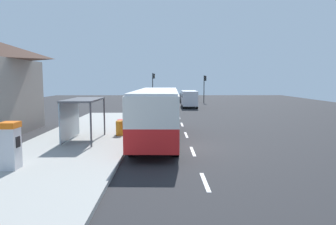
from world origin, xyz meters
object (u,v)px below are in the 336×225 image
(ticket_machine, at_px, (11,145))
(bus, at_px, (157,112))
(sedan_near, at_px, (185,98))
(white_van, at_px, (189,98))
(traffic_light_near_side, at_px, (205,84))
(recycling_bin_red, at_px, (121,126))
(traffic_light_far_side, at_px, (153,83))
(bus_shelter, at_px, (79,109))
(recycling_bin_orange, at_px, (120,128))

(ticket_machine, bearing_deg, bus, 48.00)
(sedan_near, bearing_deg, white_van, -90.55)
(bus, relative_size, traffic_light_near_side, 2.43)
(recycling_bin_red, bearing_deg, traffic_light_far_side, 88.01)
(recycling_bin_red, xyz_separation_m, bus_shelter, (-2.21, -2.37, 1.44))
(recycling_bin_orange, bearing_deg, recycling_bin_red, 90.00)
(ticket_machine, height_order, bus_shelter, bus_shelter)
(bus, distance_m, sedan_near, 34.13)
(sedan_near, distance_m, traffic_light_far_side, 5.95)
(sedan_near, bearing_deg, ticket_machine, -103.71)
(white_van, xyz_separation_m, recycling_bin_red, (-6.40, -21.80, -0.69))
(bus_shelter, bearing_deg, recycling_bin_red, 47.00)
(traffic_light_far_side, bearing_deg, recycling_bin_orange, -91.95)
(white_van, bearing_deg, traffic_light_far_side, 118.18)
(bus, xyz_separation_m, recycling_bin_orange, (-2.49, 1.26, -1.19))
(bus, distance_m, traffic_light_far_side, 33.71)
(white_van, distance_m, traffic_light_near_side, 9.82)
(recycling_bin_orange, height_order, traffic_light_far_side, traffic_light_far_side)
(recycling_bin_red, relative_size, bus_shelter, 0.24)
(traffic_light_far_side, bearing_deg, traffic_light_near_side, -5.31)
(sedan_near, distance_m, bus_shelter, 35.40)
(bus, relative_size, traffic_light_far_side, 2.24)
(sedan_near, relative_size, traffic_light_near_side, 0.98)
(recycling_bin_red, height_order, bus_shelter, bus_shelter)
(sedan_near, relative_size, recycling_bin_orange, 4.72)
(white_van, xyz_separation_m, ticket_machine, (-9.75, -30.24, -0.17))
(ticket_machine, height_order, recycling_bin_orange, ticket_machine)
(traffic_light_near_side, bearing_deg, white_van, -109.98)
(bus, relative_size, bus_shelter, 2.77)
(recycling_bin_orange, xyz_separation_m, recycling_bin_red, (0.00, 0.70, 0.00))
(traffic_light_near_side, bearing_deg, bus_shelter, -109.71)
(recycling_bin_orange, distance_m, recycling_bin_red, 0.70)
(traffic_light_near_side, distance_m, bus_shelter, 35.35)
(recycling_bin_orange, distance_m, bus_shelter, 3.13)
(white_van, distance_m, traffic_light_far_side, 11.39)
(recycling_bin_orange, relative_size, traffic_light_far_side, 0.19)
(ticket_machine, relative_size, traffic_light_far_side, 0.39)
(ticket_machine, xyz_separation_m, bus_shelter, (1.14, 6.07, 0.93))
(recycling_bin_orange, relative_size, bus_shelter, 0.24)
(ticket_machine, bearing_deg, recycling_bin_red, 68.36)
(bus, bearing_deg, recycling_bin_orange, 153.16)
(white_van, bearing_deg, traffic_light_near_side, 70.02)
(sedan_near, xyz_separation_m, recycling_bin_red, (-6.50, -31.92, -0.14))
(recycling_bin_red, height_order, traffic_light_far_side, traffic_light_far_side)
(bus_shelter, bearing_deg, ticket_machine, -100.60)
(recycling_bin_orange, height_order, bus_shelter, bus_shelter)
(bus, bearing_deg, white_van, 80.65)
(bus, xyz_separation_m, bus_shelter, (-4.70, -0.41, 0.25))
(traffic_light_near_side, bearing_deg, traffic_light_far_side, 174.69)
(white_van, bearing_deg, bus, -99.35)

